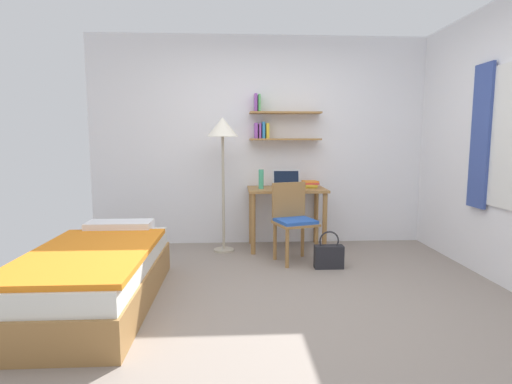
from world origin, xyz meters
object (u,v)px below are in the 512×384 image
object	(u,v)px
desk	(286,200)
handbag	(329,256)
standing_lamp	(223,135)
laptop	(287,183)
desk_chair	(293,218)
water_bottle	(261,179)
bed	(96,276)
book_stack	(310,184)

from	to	relation	value
desk	handbag	world-z (taller)	desk
standing_lamp	laptop	size ratio (longest dim) A/B	4.61
standing_lamp	laptop	world-z (taller)	standing_lamp
desk	handbag	bearing A→B (deg)	-67.25
desk	desk_chair	xyz separation A→B (m)	(0.01, -0.52, -0.12)
water_bottle	handbag	bearing A→B (deg)	-49.73
desk	bed	bearing A→B (deg)	-136.75
desk	standing_lamp	xyz separation A→B (m)	(-0.76, -0.10, 0.78)
laptop	book_stack	bearing A→B (deg)	5.70
bed	laptop	size ratio (longest dim) A/B	5.36
desk	book_stack	distance (m)	0.36
standing_lamp	laptop	distance (m)	0.97
bed	book_stack	size ratio (longest dim) A/B	7.95
desk_chair	desk	bearing A→B (deg)	90.81
desk_chair	standing_lamp	size ratio (longest dim) A/B	0.54
desk	book_stack	world-z (taller)	book_stack
standing_lamp	book_stack	world-z (taller)	standing_lamp
laptop	standing_lamp	bearing A→B (deg)	-170.62
handbag	bed	bearing A→B (deg)	-158.32
standing_lamp	handbag	world-z (taller)	standing_lamp
standing_lamp	handbag	distance (m)	1.81
water_bottle	book_stack	size ratio (longest dim) A/B	1.00
desk_chair	book_stack	size ratio (longest dim) A/B	3.70
desk	handbag	size ratio (longest dim) A/B	2.38
desk_chair	laptop	xyz separation A→B (m)	(-0.00, 0.55, 0.32)
book_stack	desk	bearing A→B (deg)	-168.75
water_bottle	desk_chair	bearing A→B (deg)	-56.40
desk_chair	laptop	size ratio (longest dim) A/B	2.49
bed	handbag	distance (m)	2.24
desk_chair	water_bottle	xyz separation A→B (m)	(-0.32, 0.48, 0.38)
desk_chair	standing_lamp	xyz separation A→B (m)	(-0.77, 0.43, 0.90)
bed	water_bottle	size ratio (longest dim) A/B	7.96
standing_lamp	laptop	bearing A→B (deg)	9.38
bed	standing_lamp	bearing A→B (deg)	57.58
desk_chair	handbag	size ratio (longest dim) A/B	2.18
laptop	book_stack	world-z (taller)	laptop
book_stack	handbag	bearing A→B (deg)	-87.28
book_stack	water_bottle	bearing A→B (deg)	-170.68
desk	laptop	size ratio (longest dim) A/B	2.72
desk_chair	book_stack	xyz separation A→B (m)	(0.29, 0.58, 0.31)
desk	book_stack	xyz separation A→B (m)	(0.30, 0.06, 0.19)
laptop	water_bottle	bearing A→B (deg)	-167.39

